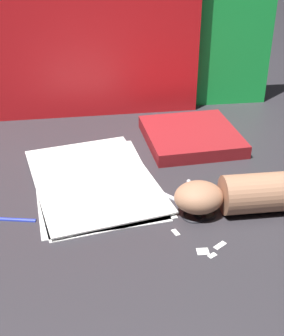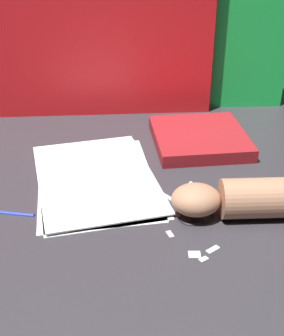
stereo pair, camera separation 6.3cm
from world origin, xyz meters
name	(u,v)px [view 1 (the left image)]	position (x,y,z in m)	size (l,w,h in m)	color
ground_plane	(132,188)	(0.00, 0.00, 0.00)	(6.00, 6.00, 0.00)	#2D2B30
backdrop_panel_left	(27,25)	(-0.16, 0.41, 0.24)	(0.85, 0.12, 0.49)	red
backdrop_panel_center	(146,14)	(0.14, 0.41, 0.25)	(0.68, 0.11, 0.51)	green
paper_stack	(94,181)	(-0.07, 0.04, 0.00)	(0.26, 0.35, 0.01)	white
book_closed	(191,136)	(0.19, 0.17, 0.01)	(0.23, 0.23, 0.03)	maroon
scissors	(193,206)	(0.09, -0.10, 0.00)	(0.10, 0.15, 0.01)	silver
hand_forearm	(261,193)	(0.21, -0.14, 0.04)	(0.32, 0.12, 0.07)	#A87556
paper_scrap_near	(220,245)	(0.10, -0.22, 0.00)	(0.03, 0.02, 0.00)	white
paper_scrap_mid	(212,255)	(0.08, -0.24, 0.00)	(0.02, 0.01, 0.00)	white
paper_scrap_far	(203,251)	(0.06, -0.22, 0.00)	(0.02, 0.02, 0.00)	white
paper_scrap_side	(176,232)	(0.04, -0.16, 0.00)	(0.01, 0.02, 0.00)	white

